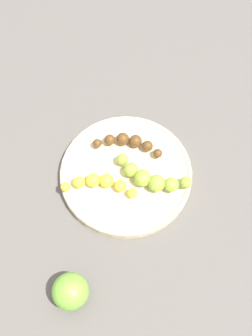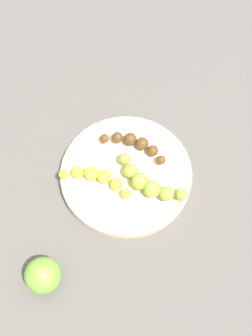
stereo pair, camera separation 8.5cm
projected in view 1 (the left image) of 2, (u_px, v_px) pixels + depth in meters
The scene contains 6 objects.
ground_plane at pixel (126, 176), 0.88m from camera, with size 2.40×2.40×0.00m, color #56514C.
fruit_bowl at pixel (126, 173), 0.87m from camera, with size 0.28×0.28×0.02m.
banana_green at pixel (151, 178), 0.84m from camera, with size 0.14×0.10×0.04m.
banana_overripe at pixel (129, 142), 0.88m from camera, with size 0.11×0.11×0.03m.
banana_yellow at pixel (100, 183), 0.84m from camera, with size 0.11×0.13×0.03m.
apple_green at pixel (70, 291), 0.74m from camera, with size 0.07×0.07×0.07m, color #72B238.
Camera 1 is at (-0.32, 0.21, 0.80)m, focal length 43.94 mm.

